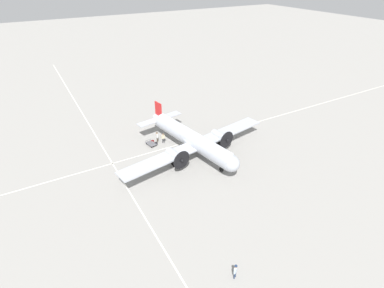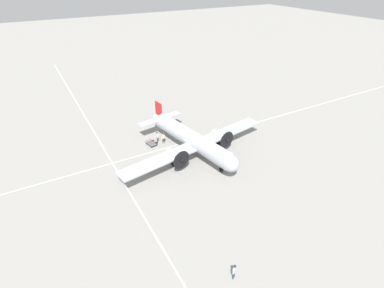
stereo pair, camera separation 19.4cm
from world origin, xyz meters
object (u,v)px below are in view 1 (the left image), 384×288
ramp_agent (157,136)px  airliner_main (194,140)px  crew_foreground (235,270)px  traffic_cone (219,158)px  passenger_boarding (163,137)px  baggage_cart (151,144)px  suitcase_upright_spare (156,144)px  suitcase_near_door (153,141)px

ramp_agent → airliner_main: bearing=37.4°
ramp_agent → crew_foreground: bearing=-0.9°
airliner_main → crew_foreground: 21.25m
ramp_agent → traffic_cone: size_ratio=3.78×
passenger_boarding → traffic_cone: passenger_boarding is taller
airliner_main → ramp_agent: airliner_main is taller
ramp_agent → traffic_cone: ramp_agent is taller
baggage_cart → traffic_cone: 11.13m
passenger_boarding → suitcase_upright_spare: bearing=-166.4°
passenger_boarding → suitcase_near_door: size_ratio=3.63×
suitcase_near_door → traffic_cone: size_ratio=0.98×
crew_foreground → baggage_cart: crew_foreground is taller
passenger_boarding → ramp_agent: size_ratio=0.94×
suitcase_upright_spare → suitcase_near_door: bearing=-76.6°
suitcase_near_door → ramp_agent: bearing=163.5°
baggage_cart → ramp_agent: bearing=97.2°
passenger_boarding → suitcase_upright_spare: 1.50m
airliner_main → passenger_boarding: (2.58, -5.12, -1.34)m
ramp_agent → suitcase_near_door: size_ratio=3.86×
suitcase_near_door → suitcase_upright_spare: bearing=103.4°
ramp_agent → baggage_cart: size_ratio=0.91×
crew_foreground → passenger_boarding: (-4.61, -25.08, -0.01)m
crew_foreground → suitcase_near_door: 26.20m
ramp_agent → passenger_boarding: bearing=55.0°
crew_foreground → ramp_agent: size_ratio=0.93×
crew_foreground → suitcase_near_door: crew_foreground is taller
suitcase_upright_spare → traffic_cone: (-6.37, 8.25, -0.02)m
airliner_main → ramp_agent: 6.83m
passenger_boarding → traffic_cone: (-5.09, 8.27, -0.81)m
passenger_boarding → ramp_agent: bearing=150.3°
suitcase_near_door → baggage_cart: size_ratio=0.24×
ramp_agent → baggage_cart: bearing=-65.2°
crew_foreground → suitcase_upright_spare: size_ratio=3.21×
passenger_boarding → suitcase_near_door: 1.94m
passenger_boarding → ramp_agent: ramp_agent is taller
ramp_agent → baggage_cart: ramp_agent is taller
suitcase_near_door → passenger_boarding: bearing=148.6°
ramp_agent → baggage_cart: (1.24, 0.38, -0.84)m
ramp_agent → baggage_cart: 1.54m
crew_foreground → passenger_boarding: size_ratio=0.99×
suitcase_upright_spare → ramp_agent: bearing=-126.1°
traffic_cone → baggage_cart: bearing=-50.5°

